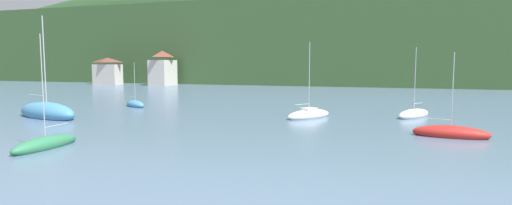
% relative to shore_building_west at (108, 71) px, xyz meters
% --- Properties ---
extents(wooded_hillside, '(352.00, 44.39, 47.83)m').
position_rel_shore_building_west_xyz_m(wooded_hillside, '(39.71, 32.13, 5.06)').
color(wooded_hillside, '#38562D').
rests_on(wooded_hillside, ground_plane).
extents(shore_building_west, '(6.53, 3.30, 6.26)m').
position_rel_shore_building_west_xyz_m(shore_building_west, '(0.00, 0.00, 0.00)').
color(shore_building_west, beige).
rests_on(shore_building_west, ground_plane).
extents(shore_building_westcentral, '(4.43, 6.13, 7.77)m').
position_rel_shore_building_west_xyz_m(shore_building_westcentral, '(13.87, 1.35, 0.74)').
color(shore_building_westcentral, beige).
rests_on(shore_building_westcentral, ground_plane).
extents(sailboat_far_1, '(4.13, 3.40, 5.38)m').
position_rel_shore_building_west_xyz_m(sailboat_far_1, '(34.55, -39.36, -2.81)').
color(sailboat_far_1, teal).
rests_on(sailboat_far_1, ground_plane).
extents(sailboat_mid_2, '(1.26, 4.71, 7.01)m').
position_rel_shore_building_west_xyz_m(sailboat_mid_2, '(43.02, -60.66, -2.80)').
color(sailboat_mid_2, '#2D754C').
rests_on(sailboat_mid_2, ground_plane).
extents(sailboat_far_3, '(4.15, 5.14, 7.22)m').
position_rel_shore_building_west_xyz_m(sailboat_far_3, '(55.45, -42.66, -2.76)').
color(sailboat_far_3, white).
rests_on(sailboat_far_3, ground_plane).
extents(sailboat_far_5, '(8.43, 4.61, 9.86)m').
position_rel_shore_building_west_xyz_m(sailboat_far_5, '(32.28, -49.90, -2.58)').
color(sailboat_far_5, teal).
rests_on(sailboat_far_5, ground_plane).
extents(sailboat_far_6, '(5.05, 2.17, 6.07)m').
position_rel_shore_building_west_xyz_m(sailboat_far_6, '(66.45, -49.24, -2.78)').
color(sailboat_far_6, red).
rests_on(sailboat_far_6, ground_plane).
extents(sailboat_far_8, '(3.81, 5.09, 6.77)m').
position_rel_shore_building_west_xyz_m(sailboat_far_8, '(64.69, -39.09, -2.79)').
color(sailboat_far_8, white).
rests_on(sailboat_far_8, ground_plane).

